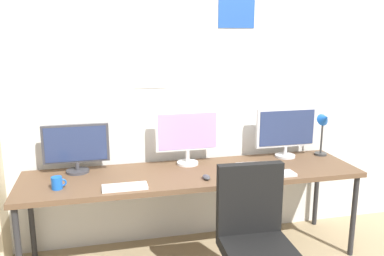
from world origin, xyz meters
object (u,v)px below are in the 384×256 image
(keyboard_right, at_px, (270,175))
(laptop_closed, at_px, (258,167))
(desk_lamp, at_px, (324,126))
(coffee_mug, at_px, (57,183))
(keyboard_left, at_px, (125,187))
(desk, at_px, (193,177))
(office_chair, at_px, (254,256))
(monitor_left, at_px, (76,147))
(computer_mouse, at_px, (206,177))
(monitor_center, at_px, (187,134))
(monitor_right, at_px, (286,130))

(keyboard_right, bearing_deg, laptop_closed, 96.72)
(desk_lamp, relative_size, laptop_closed, 1.30)
(desk_lamp, bearing_deg, coffee_mug, -172.63)
(keyboard_left, height_order, laptop_closed, laptop_closed)
(desk, height_order, desk_lamp, desk_lamp)
(office_chair, distance_m, keyboard_left, 1.01)
(monitor_left, relative_size, computer_mouse, 5.34)
(desk, relative_size, keyboard_right, 6.84)
(keyboard_left, xyz_separation_m, computer_mouse, (0.62, 0.05, 0.01))
(monitor_center, height_order, desk_lamp, monitor_center)
(office_chair, height_order, keyboard_right, office_chair)
(office_chair, bearing_deg, monitor_center, 103.04)
(monitor_center, xyz_separation_m, laptop_closed, (0.54, -0.25, -0.25))
(monitor_right, distance_m, desk_lamp, 0.35)
(desk, distance_m, monitor_right, 0.97)
(monitor_center, bearing_deg, desk_lamp, -2.19)
(monitor_left, xyz_separation_m, coffee_mug, (-0.13, -0.34, -0.17))
(desk_lamp, distance_m, keyboard_right, 0.83)
(keyboard_right, height_order, laptop_closed, laptop_closed)
(keyboard_right, bearing_deg, monitor_right, 52.45)
(desk, distance_m, keyboard_right, 0.61)
(monitor_right, xyz_separation_m, computer_mouse, (-0.84, -0.40, -0.23))
(desk, height_order, keyboard_left, keyboard_left)
(office_chair, height_order, monitor_right, monitor_right)
(keyboard_right, xyz_separation_m, coffee_mug, (-1.59, 0.10, 0.04))
(desk_lamp, height_order, keyboard_left, desk_lamp)
(desk, height_order, keyboard_right, keyboard_right)
(desk_lamp, bearing_deg, office_chair, -137.78)
(coffee_mug, bearing_deg, desk, 7.13)
(desk, bearing_deg, computer_mouse, -73.06)
(monitor_center, relative_size, computer_mouse, 5.59)
(keyboard_left, bearing_deg, coffee_mug, 167.67)
(computer_mouse, bearing_deg, keyboard_right, -5.31)
(monitor_center, bearing_deg, coffee_mug, -161.63)
(keyboard_left, bearing_deg, laptop_closed, 9.91)
(desk_lamp, height_order, keyboard_right, desk_lamp)
(desk_lamp, xyz_separation_m, computer_mouse, (-1.19, -0.35, -0.26))
(desk_lamp, xyz_separation_m, laptop_closed, (-0.70, -0.20, -0.27))
(keyboard_right, bearing_deg, computer_mouse, 174.69)
(monitor_left, xyz_separation_m, keyboard_left, (0.34, -0.44, -0.20))
(coffee_mug, bearing_deg, computer_mouse, -2.90)
(keyboard_left, relative_size, laptop_closed, 1.00)
(keyboard_right, distance_m, laptop_closed, 0.19)
(desk_lamp, bearing_deg, keyboard_right, -149.92)
(monitor_center, distance_m, keyboard_right, 0.76)
(keyboard_left, bearing_deg, desk_lamp, 12.36)
(desk, height_order, coffee_mug, coffee_mug)
(office_chair, distance_m, coffee_mug, 1.45)
(monitor_left, distance_m, coffee_mug, 0.40)
(monitor_right, bearing_deg, monitor_center, -180.00)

